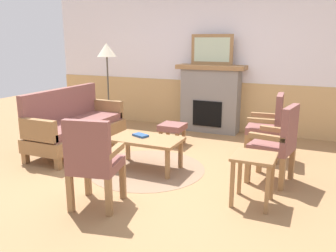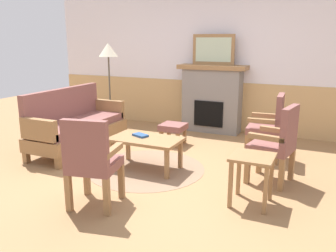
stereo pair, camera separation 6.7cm
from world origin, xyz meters
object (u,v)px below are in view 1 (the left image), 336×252
at_px(coffee_table, 146,142).
at_px(floor_lamp_by_couch, 107,56).
at_px(armchair_near_fireplace, 278,141).
at_px(framed_picture, 212,50).
at_px(armchair_by_window_left, 269,124).
at_px(side_table, 254,166).
at_px(couch, 76,126).
at_px(book_on_table, 140,135).
at_px(armchair_front_left, 93,159).
at_px(footstool, 172,128).
at_px(fireplace, 210,98).

relative_size(coffee_table, floor_lamp_by_couch, 0.57).
bearing_deg(armchair_near_fireplace, framed_picture, 125.86).
bearing_deg(armchair_by_window_left, side_table, -87.21).
xyz_separation_m(armchair_near_fireplace, floor_lamp_by_couch, (-3.32, 1.32, 0.91)).
bearing_deg(armchair_near_fireplace, couch, 178.60).
bearing_deg(book_on_table, couch, 168.25).
bearing_deg(book_on_table, floor_lamp_by_couch, 134.95).
distance_m(couch, armchair_near_fireplace, 3.14).
bearing_deg(floor_lamp_by_couch, side_table, -32.71).
height_order(couch, coffee_table, couch).
bearing_deg(couch, coffee_table, -12.57).
relative_size(framed_picture, armchair_by_window_left, 0.82).
bearing_deg(armchair_front_left, armchair_by_window_left, 58.99).
distance_m(book_on_table, armchair_near_fireplace, 1.81).
relative_size(armchair_near_fireplace, floor_lamp_by_couch, 0.58).
height_order(book_on_table, side_table, side_table).
bearing_deg(framed_picture, footstool, -104.90).
xyz_separation_m(book_on_table, side_table, (1.64, -0.51, -0.02)).
xyz_separation_m(framed_picture, side_table, (1.36, -2.80, -1.13)).
relative_size(fireplace, footstool, 3.25).
height_order(book_on_table, armchair_front_left, armchair_front_left).
height_order(fireplace, floor_lamp_by_couch, floor_lamp_by_couch).
xyz_separation_m(book_on_table, armchair_front_left, (0.15, -1.28, 0.08)).
relative_size(coffee_table, armchair_near_fireplace, 0.98).
bearing_deg(armchair_front_left, coffee_table, 91.81).
relative_size(book_on_table, floor_lamp_by_couch, 0.13).
relative_size(armchair_by_window_left, armchair_front_left, 1.00).
height_order(framed_picture, armchair_front_left, framed_picture).
distance_m(armchair_near_fireplace, armchair_by_window_left, 0.90).
height_order(armchair_near_fireplace, armchair_by_window_left, same).
bearing_deg(coffee_table, couch, 167.43).
bearing_deg(couch, footstool, 33.61).
relative_size(coffee_table, armchair_by_window_left, 0.98).
relative_size(framed_picture, couch, 0.44).
bearing_deg(coffee_table, armchair_near_fireplace, 8.26).
relative_size(book_on_table, armchair_front_left, 0.22).
xyz_separation_m(coffee_table, side_table, (1.54, -0.46, 0.05)).
bearing_deg(footstool, armchair_by_window_left, -2.81).
bearing_deg(floor_lamp_by_couch, armchair_by_window_left, -8.23).
bearing_deg(fireplace, armchair_by_window_left, -43.51).
xyz_separation_m(fireplace, armchair_front_left, (-0.14, -3.58, -0.11)).
height_order(fireplace, book_on_table, fireplace).
height_order(coffee_table, floor_lamp_by_couch, floor_lamp_by_couch).
bearing_deg(side_table, footstool, 134.98).
relative_size(footstool, armchair_near_fireplace, 0.41).
height_order(fireplace, framed_picture, framed_picture).
distance_m(framed_picture, book_on_table, 2.56).
xyz_separation_m(side_table, floor_lamp_by_couch, (-3.16, 2.03, 1.02)).
bearing_deg(coffee_table, floor_lamp_by_couch, 136.09).
distance_m(framed_picture, floor_lamp_by_couch, 1.97).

